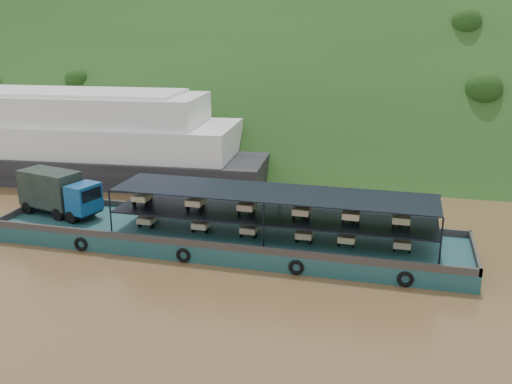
# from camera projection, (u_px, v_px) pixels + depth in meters

# --- Properties ---
(ground) EXTENTS (160.00, 160.00, 0.00)m
(ground) POSITION_uv_depth(u_px,v_px,m) (271.00, 246.00, 42.74)
(ground) COLOR brown
(ground) RESTS_ON ground
(hillside) EXTENTS (140.00, 39.60, 39.60)m
(hillside) POSITION_uv_depth(u_px,v_px,m) (334.00, 148.00, 76.07)
(hillside) COLOR #193714
(hillside) RESTS_ON ground
(cargo_barge) EXTENTS (35.09, 7.18, 4.73)m
(cargo_barge) POSITION_uv_depth(u_px,v_px,m) (208.00, 230.00, 42.59)
(cargo_barge) COLOR #144346
(cargo_barge) RESTS_ON ground
(passenger_ferry) EXTENTS (46.36, 15.34, 9.22)m
(passenger_ferry) POSITION_uv_depth(u_px,v_px,m) (58.00, 139.00, 61.59)
(passenger_ferry) COLOR black
(passenger_ferry) RESTS_ON ground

